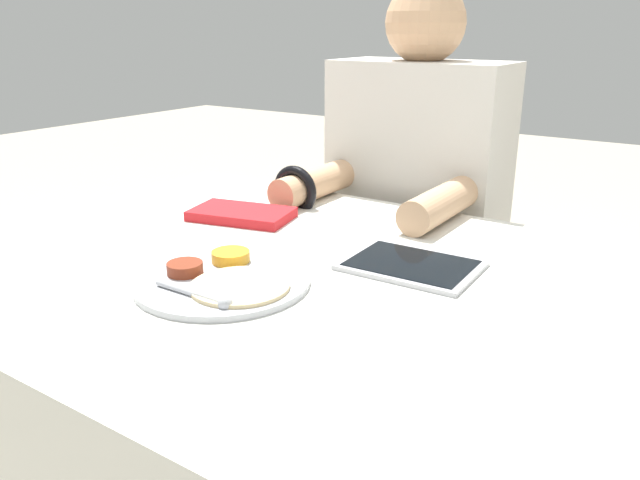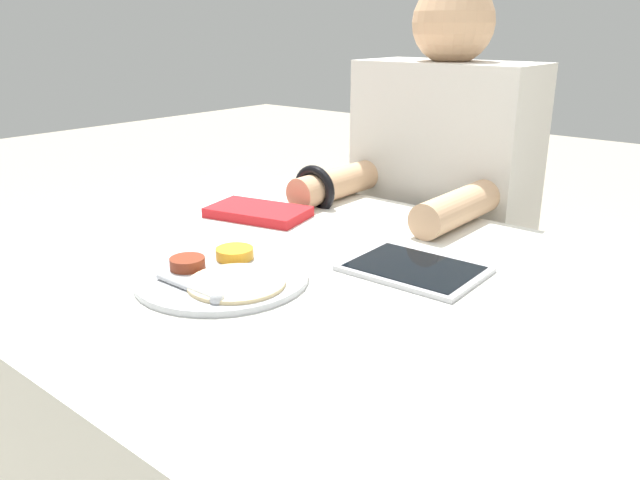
% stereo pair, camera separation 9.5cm
% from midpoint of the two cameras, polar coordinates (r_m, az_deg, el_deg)
% --- Properties ---
extents(dining_table, '(1.27, 0.89, 0.73)m').
position_cam_midpoint_polar(dining_table, '(1.20, -3.91, -19.31)').
color(dining_table, silver).
rests_on(dining_table, ground_plane).
extents(thali_tray, '(0.27, 0.27, 0.03)m').
position_cam_midpoint_polar(thali_tray, '(0.97, -11.66, -3.62)').
color(thali_tray, '#B7BABF').
rests_on(thali_tray, dining_table).
extents(red_notebook, '(0.22, 0.16, 0.02)m').
position_cam_midpoint_polar(red_notebook, '(1.29, -9.27, 2.26)').
color(red_notebook, silver).
rests_on(red_notebook, dining_table).
extents(tablet_device, '(0.22, 0.16, 0.01)m').
position_cam_midpoint_polar(tablet_device, '(1.02, 5.74, -2.35)').
color(tablet_device, '#B7B7BC').
rests_on(tablet_device, dining_table).
extents(person_diner, '(0.41, 0.46, 1.21)m').
position_cam_midpoint_polar(person_diner, '(1.58, 6.75, -1.28)').
color(person_diner, black).
rests_on(person_diner, ground_plane).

